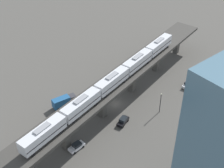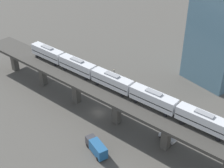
% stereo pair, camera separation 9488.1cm
% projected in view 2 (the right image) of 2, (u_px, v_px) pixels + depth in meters
% --- Properties ---
extents(ground_plane, '(400.00, 400.00, 0.00)m').
position_uv_depth(ground_plane, '(99.00, 113.00, 86.85)').
color(ground_plane, '#4C4944').
extents(elevated_viaduct, '(29.95, 91.37, 8.77)m').
position_uv_depth(elevated_viaduct, '(97.00, 90.00, 83.00)').
color(elevated_viaduct, '#393733').
rests_on(elevated_viaduct, ground).
extents(subway_train, '(17.50, 61.29, 4.45)m').
position_uv_depth(subway_train, '(112.00, 81.00, 79.74)').
color(subway_train, silver).
rests_on(subway_train, elevated_viaduct).
extents(street_car_silver, '(2.59, 4.66, 1.89)m').
position_uv_depth(street_car_silver, '(79.00, 68.00, 106.56)').
color(street_car_silver, '#B7BABF').
rests_on(street_car_silver, ground).
extents(street_car_black, '(3.25, 4.75, 1.89)m').
position_uv_depth(street_car_black, '(129.00, 107.00, 87.65)').
color(street_car_black, black).
rests_on(street_car_black, ground).
extents(street_car_white, '(2.30, 4.56, 1.89)m').
position_uv_depth(street_car_white, '(167.00, 137.00, 77.00)').
color(street_car_white, silver).
rests_on(street_car_white, ground).
extents(delivery_truck, '(2.95, 7.38, 3.20)m').
position_uv_depth(delivery_truck, '(96.00, 147.00, 72.74)').
color(delivery_truck, '#333338').
rests_on(delivery_truck, ground).
extents(street_lamp, '(0.44, 0.44, 6.94)m').
position_uv_depth(street_lamp, '(114.00, 77.00, 95.33)').
color(street_lamp, black).
rests_on(street_lamp, ground).
extents(office_tower, '(16.00, 16.00, 36.00)m').
position_uv_depth(office_tower, '(224.00, 26.00, 93.63)').
color(office_tower, slate).
rests_on(office_tower, ground).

